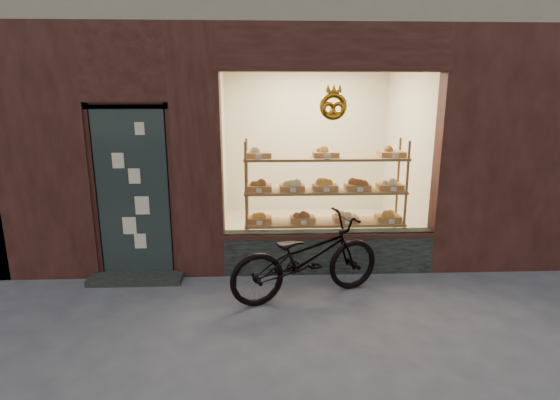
{
  "coord_description": "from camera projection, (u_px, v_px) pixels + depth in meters",
  "views": [
    {
      "loc": [
        -0.41,
        -3.26,
        2.31
      ],
      "look_at": [
        -0.19,
        2.0,
        1.01
      ],
      "focal_mm": 28.0,
      "sensor_mm": 36.0,
      "label": 1
    }
  ],
  "objects": [
    {
      "name": "display_shelf",
      "position": [
        324.0,
        202.0,
        6.02
      ],
      "size": [
        2.2,
        0.45,
        1.7
      ],
      "color": "brown",
      "rests_on": "ground"
    },
    {
      "name": "ground",
      "position": [
        312.0,
        370.0,
        3.73
      ],
      "size": [
        90.0,
        90.0,
        0.0
      ],
      "primitive_type": "plane",
      "color": "#454650"
    },
    {
      "name": "bicycle",
      "position": [
        307.0,
        257.0,
        4.98
      ],
      "size": [
        1.93,
        1.2,
        0.96
      ],
      "primitive_type": "imported",
      "rotation": [
        0.0,
        0.0,
        1.91
      ],
      "color": "black",
      "rests_on": "ground"
    }
  ]
}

